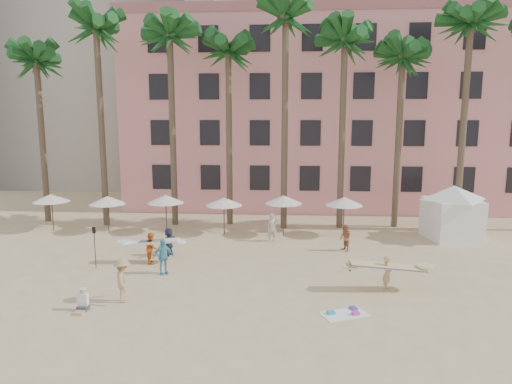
{
  "coord_description": "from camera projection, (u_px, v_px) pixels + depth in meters",
  "views": [
    {
      "loc": [
        3.26,
        -17.34,
        7.89
      ],
      "look_at": [
        1.62,
        6.0,
        4.0
      ],
      "focal_mm": 32.0,
      "sensor_mm": 36.0,
      "label": 1
    }
  ],
  "objects": [
    {
      "name": "palm_row",
      "position": [
        249.0,
        41.0,
        31.18
      ],
      "size": [
        44.4,
        5.4,
        16.3
      ],
      "color": "brown",
      "rests_on": "ground"
    },
    {
      "name": "beach_towel",
      "position": [
        345.0,
        313.0,
        18.42
      ],
      "size": [
        2.05,
        1.63,
        0.14
      ],
      "color": "white",
      "rests_on": "ground"
    },
    {
      "name": "pink_hotel",
      "position": [
        329.0,
        115.0,
        42.37
      ],
      "size": [
        35.0,
        14.0,
        16.0
      ],
      "primitive_type": "cube",
      "color": "pink",
      "rests_on": "ground"
    },
    {
      "name": "paddle",
      "position": [
        95.0,
        242.0,
        23.79
      ],
      "size": [
        0.18,
        0.04,
        2.23
      ],
      "color": "black",
      "rests_on": "ground"
    },
    {
      "name": "carrier_white",
      "position": [
        152.0,
        247.0,
        24.7
      ],
      "size": [
        3.03,
        0.97,
        1.68
      ],
      "color": "orange",
      "rests_on": "ground"
    },
    {
      "name": "ground",
      "position": [
        206.0,
        312.0,
        18.58
      ],
      "size": [
        120.0,
        120.0,
        0.0
      ],
      "primitive_type": "plane",
      "color": "#D1B789",
      "rests_on": "ground"
    },
    {
      "name": "beachgoers",
      "position": [
        198.0,
        253.0,
        23.71
      ],
      "size": [
        11.43,
        11.07,
        1.93
      ],
      "color": "#2E3A52",
      "rests_on": "ground"
    },
    {
      "name": "cabana",
      "position": [
        453.0,
        208.0,
        29.47
      ],
      "size": [
        5.18,
        5.18,
        3.5
      ],
      "color": "white",
      "rests_on": "ground"
    },
    {
      "name": "umbrella_row",
      "position": [
        195.0,
        200.0,
        30.71
      ],
      "size": [
        22.5,
        2.7,
        2.73
      ],
      "color": "#332B23",
      "rests_on": "ground"
    },
    {
      "name": "carrier_yellow",
      "position": [
        387.0,
        270.0,
        20.8
      ],
      "size": [
        3.47,
        0.98,
        1.63
      ],
      "color": "tan",
      "rests_on": "ground"
    },
    {
      "name": "seated_man",
      "position": [
        82.0,
        303.0,
        18.67
      ],
      "size": [
        0.41,
        0.72,
        0.94
      ],
      "color": "#3F3F4C",
      "rests_on": "ground"
    }
  ]
}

